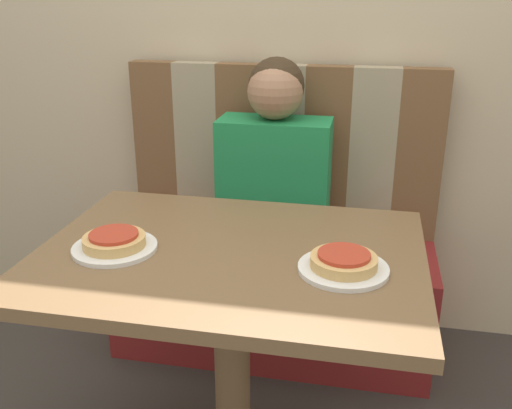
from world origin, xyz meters
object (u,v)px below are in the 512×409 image
(plate_left, at_px, (115,248))
(plate_right, at_px, (343,269))
(pizza_right, at_px, (344,260))
(person, at_px, (275,158))
(pizza_left, at_px, (114,240))

(plate_left, distance_m, plate_right, 0.59)
(plate_right, bearing_deg, pizza_right, -90.00)
(person, distance_m, plate_left, 0.79)
(plate_left, bearing_deg, plate_right, 0.00)
(pizza_left, distance_m, pizza_right, 0.59)
(person, relative_size, plate_right, 3.21)
(person, bearing_deg, plate_right, -68.02)
(person, height_order, plate_right, person)
(pizza_right, bearing_deg, plate_left, 180.00)
(person, height_order, plate_left, person)
(person, bearing_deg, plate_left, -111.98)
(person, xyz_separation_m, plate_left, (-0.29, -0.73, -0.05))
(plate_right, height_order, pizza_right, pizza_right)
(plate_left, height_order, pizza_right, pizza_right)
(pizza_left, xyz_separation_m, pizza_right, (0.59, 0.00, 0.00))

